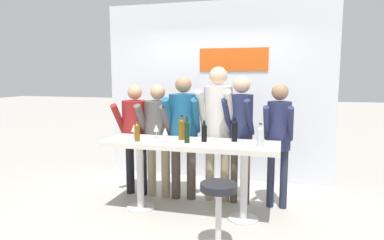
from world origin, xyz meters
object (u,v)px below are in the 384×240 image
person_center_right (241,124)px  person_center (218,119)px  wine_bottle_3 (187,131)px  wine_bottle_4 (260,135)px  person_left (158,129)px  wine_glass_2 (156,128)px  person_right (279,131)px  wine_bottle_5 (204,132)px  wine_glass_1 (134,129)px  tasting_table (190,153)px  wine_bottle_2 (235,130)px  bar_stool (218,206)px  wine_glass_0 (165,132)px  wine_bottle_0 (182,128)px  person_far_left (135,128)px  wine_bottle_1 (137,131)px  person_center_left (183,125)px

person_center_right → person_center: bearing=-177.7°
wine_bottle_3 → wine_bottle_4: bearing=2.1°
person_left → wine_glass_2: size_ratio=9.00×
person_right → wine_bottle_5: bearing=-149.7°
person_right → wine_bottle_3: person_right is taller
wine_glass_1 → wine_glass_2: bearing=19.5°
tasting_table → wine_bottle_2: size_ratio=6.98×
person_center → person_right: bearing=-2.8°
wine_bottle_2 → bar_stool: bearing=-91.3°
wine_bottle_3 → wine_glass_0: 0.27m
wine_bottle_2 → wine_bottle_5: size_ratio=1.20×
person_center_right → wine_glass_2: size_ratio=9.67×
wine_bottle_0 → wine_glass_2: size_ratio=1.75×
tasting_table → wine_bottle_4: (0.84, -0.06, 0.27)m
person_far_left → wine_bottle_4: person_far_left is taller
person_far_left → wine_bottle_5: bearing=-19.5°
tasting_table → wine_bottle_0: (-0.13, 0.08, 0.29)m
bar_stool → wine_bottle_2: bearing=88.7°
person_left → wine_glass_2: (0.12, -0.38, 0.07)m
person_right → wine_bottle_2: person_right is taller
wine_glass_1 → tasting_table: bearing=-1.4°
wine_bottle_3 → wine_glass_0: bearing=-174.7°
wine_glass_1 → wine_bottle_3: bearing=-8.2°
tasting_table → wine_bottle_0: 0.32m
person_left → wine_bottle_5: size_ratio=6.22×
person_left → wine_bottle_3: 0.83m
person_left → wine_bottle_2: bearing=-16.8°
person_center_right → tasting_table: bearing=-129.4°
person_right → wine_bottle_1: person_right is taller
tasting_table → person_left: (-0.60, 0.49, 0.20)m
person_center_right → wine_bottle_0: (-0.68, -0.45, -0.01)m
wine_glass_2 → wine_glass_0: bearing=-48.4°
person_center → wine_bottle_0: (-0.36, -0.47, -0.07)m
bar_stool → person_center_right: 1.44m
wine_bottle_2 → person_center_right: bearing=85.8°
person_center_left → bar_stool: bearing=-67.9°
person_center_right → wine_bottle_4: bearing=-56.5°
person_right → wine_bottle_4: size_ratio=6.17×
person_center → wine_bottle_3: (-0.25, -0.64, -0.07)m
tasting_table → wine_bottle_5: 0.31m
wine_bottle_1 → wine_glass_1: wine_bottle_1 is taller
person_left → wine_bottle_5: (0.77, -0.46, 0.06)m
person_center_left → wine_glass_2: 0.46m
wine_bottle_5 → wine_glass_1: (-0.91, -0.01, 0.01)m
person_right → wine_bottle_5: size_ratio=6.32×
person_left → person_center: size_ratio=0.87×
wine_bottle_3 → wine_glass_0: (-0.27, -0.02, -0.02)m
person_left → wine_bottle_5: person_left is taller
bar_stool → wine_bottle_0: 1.22m
bar_stool → wine_glass_2: (-0.98, 0.87, 0.60)m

